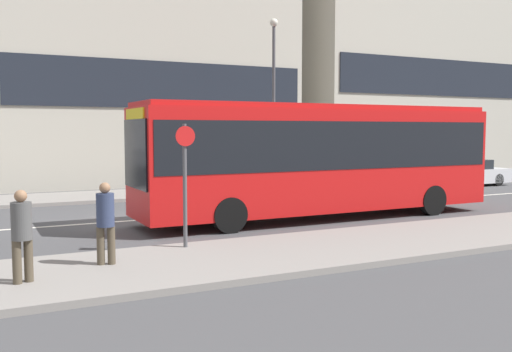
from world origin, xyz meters
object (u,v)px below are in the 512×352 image
at_px(street_lamp, 274,87).
at_px(pedestrian_down_pavement, 105,218).
at_px(bus_stop_sign, 185,176).
at_px(parked_car_1, 464,173).
at_px(city_bus, 320,154).
at_px(parked_car_0, 377,176).
at_px(pedestrian_near_stop, 22,231).

bearing_deg(street_lamp, pedestrian_down_pavement, -130.85).
relative_size(bus_stop_sign, street_lamp, 0.37).
xyz_separation_m(pedestrian_down_pavement, bus_stop_sign, (1.92, 0.86, 0.69)).
relative_size(pedestrian_down_pavement, street_lamp, 0.21).
distance_m(parked_car_1, street_lamp, 10.45).
bearing_deg(city_bus, bus_stop_sign, -146.81).
bearing_deg(parked_car_0, bus_stop_sign, -144.95).
distance_m(city_bus, bus_stop_sign, 6.14).
bearing_deg(pedestrian_near_stop, city_bus, 6.79).
distance_m(parked_car_0, pedestrian_near_stop, 18.53).
relative_size(parked_car_1, pedestrian_down_pavement, 2.91).
xyz_separation_m(pedestrian_near_stop, bus_stop_sign, (3.47, 1.56, 0.70)).
height_order(parked_car_1, street_lamp, street_lamp).
height_order(parked_car_0, pedestrian_down_pavement, pedestrian_down_pavement).
distance_m(parked_car_0, pedestrian_down_pavement, 16.85).
distance_m(city_bus, pedestrian_near_stop, 9.98).
bearing_deg(parked_car_0, street_lamp, 154.53).
distance_m(parked_car_0, street_lamp, 6.14).
relative_size(pedestrian_near_stop, street_lamp, 0.21).
height_order(parked_car_1, pedestrian_down_pavement, pedestrian_down_pavement).
bearing_deg(bus_stop_sign, pedestrian_near_stop, -155.72).
height_order(parked_car_0, street_lamp, street_lamp).
height_order(parked_car_0, pedestrian_near_stop, pedestrian_near_stop).
bearing_deg(city_bus, pedestrian_near_stop, -148.31).
bearing_deg(parked_car_1, city_bus, -155.37).
xyz_separation_m(parked_car_1, street_lamp, (-9.40, 2.14, 4.02)).
xyz_separation_m(city_bus, street_lamp, (2.48, 7.59, 2.64)).
distance_m(pedestrian_down_pavement, street_lamp, 15.42).
bearing_deg(pedestrian_down_pavement, pedestrian_near_stop, -140.32).
xyz_separation_m(parked_car_1, pedestrian_near_stop, (-20.76, -9.91, 0.41)).
xyz_separation_m(parked_car_0, pedestrian_down_pavement, (-14.02, -9.34, 0.39)).
bearing_deg(street_lamp, bus_stop_sign, -126.95).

